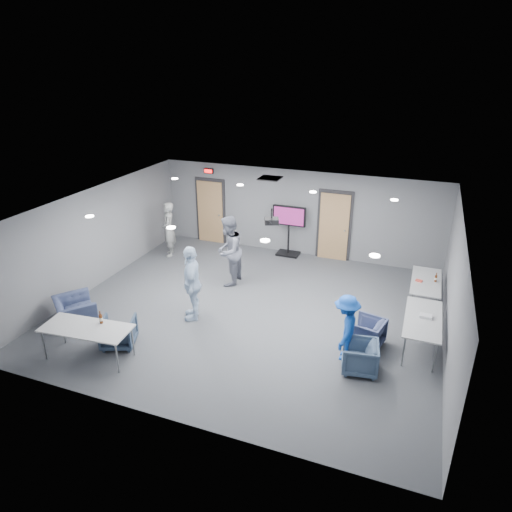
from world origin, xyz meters
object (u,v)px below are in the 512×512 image
(person_b, at_px, (229,251))
(person_d, at_px, (346,328))
(chair_right_b, at_px, (367,332))
(chair_right_c, at_px, (360,357))
(table_right_b, at_px, (423,320))
(bottle_front, at_px, (101,319))
(person_c, at_px, (192,283))
(chair_front_b, at_px, (75,311))
(projector, at_px, (272,221))
(chair_front_a, at_px, (118,332))
(bottle_right, at_px, (436,278))
(person_a, at_px, (169,229))
(table_right_a, at_px, (426,282))
(table_front_left, at_px, (86,329))
(tv_stand, at_px, (289,228))

(person_b, height_order, person_d, person_b)
(chair_right_b, relative_size, chair_right_c, 0.98)
(table_right_b, relative_size, bottle_front, 6.32)
(person_c, relative_size, chair_front_b, 1.91)
(chair_right_b, xyz_separation_m, projector, (-2.42, 0.56, 2.09))
(chair_front_a, height_order, bottle_right, bottle_right)
(chair_front_a, distance_m, table_right_b, 6.56)
(person_c, xyz_separation_m, chair_right_b, (4.09, 0.29, -0.61))
(person_b, height_order, chair_front_b, person_b)
(projector, bearing_deg, chair_front_a, -159.79)
(person_c, bearing_deg, person_d, 60.93)
(person_a, distance_m, projector, 5.02)
(chair_front_b, distance_m, table_right_a, 8.54)
(table_front_left, bearing_deg, bottle_front, 47.53)
(person_c, xyz_separation_m, table_right_a, (5.19, 2.51, -0.25))
(person_b, height_order, table_right_b, person_b)
(table_right_b, bearing_deg, tv_stand, 46.97)
(chair_right_b, height_order, projector, projector)
(person_a, height_order, bottle_front, person_a)
(person_a, relative_size, chair_right_b, 2.50)
(chair_front_b, xyz_separation_m, bottle_right, (7.88, 3.77, 0.50))
(person_a, bearing_deg, table_front_left, -15.60)
(chair_right_c, bearing_deg, projector, -131.06)
(chair_right_c, relative_size, projector, 1.78)
(chair_front_a, bearing_deg, bottle_front, 51.61)
(table_front_left, relative_size, tv_stand, 1.19)
(person_b, xyz_separation_m, table_right_a, (5.12, 0.54, -0.30))
(person_c, distance_m, chair_front_a, 1.99)
(table_front_left, xyz_separation_m, projector, (2.94, 3.08, 1.72))
(person_b, height_order, bottle_front, person_b)
(table_right_a, xyz_separation_m, table_right_b, (-0.00, -1.90, 0.00))
(table_right_a, relative_size, table_right_b, 0.93)
(table_front_left, xyz_separation_m, tv_stand, (2.27, 6.75, 0.23))
(person_d, distance_m, chair_right_b, 0.83)
(table_right_b, bearing_deg, person_b, 75.08)
(person_a, bearing_deg, tv_stand, 82.52)
(bottle_right, bearing_deg, bottle_front, -145.09)
(table_right_a, bearing_deg, chair_right_b, 153.70)
(person_b, bearing_deg, table_front_left, -20.03)
(table_front_left, bearing_deg, chair_front_a, 58.38)
(chair_right_c, bearing_deg, person_b, -132.25)
(chair_right_c, height_order, table_right_a, table_right_a)
(chair_front_b, bearing_deg, bottle_front, -169.52)
(person_c, height_order, table_right_a, person_c)
(projector, bearing_deg, person_a, 128.29)
(bottle_front, bearing_deg, person_a, 105.69)
(table_right_a, bearing_deg, bottle_right, -82.75)
(person_c, bearing_deg, table_front_left, -53.63)
(person_c, relative_size, chair_front_a, 2.61)
(person_a, xyz_separation_m, chair_right_b, (6.61, -2.86, -0.55))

